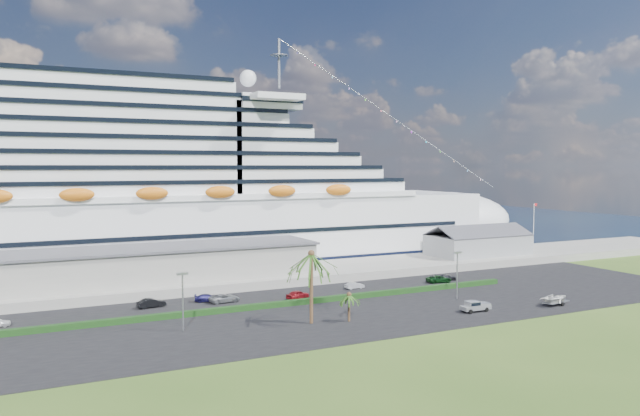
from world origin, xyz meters
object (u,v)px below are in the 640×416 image
pickup_truck (475,306)px  boat_trailer (556,298)px  parked_car_3 (208,298)px  cruise_ship (149,195)px

pickup_truck → boat_trailer: size_ratio=0.78×
parked_car_3 → boat_trailer: boat_trailer is taller
boat_trailer → cruise_ship: bearing=128.3°
cruise_ship → boat_trailer: cruise_ship is taller
cruise_ship → boat_trailer: size_ratio=29.61×
cruise_ship → pickup_truck: (37.96, -65.01, -15.62)m
parked_car_3 → boat_trailer: 58.48m
boat_trailer → pickup_truck: bearing=171.1°
cruise_ship → pickup_truck: bearing=-59.7°
pickup_truck → parked_car_3: bearing=144.2°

